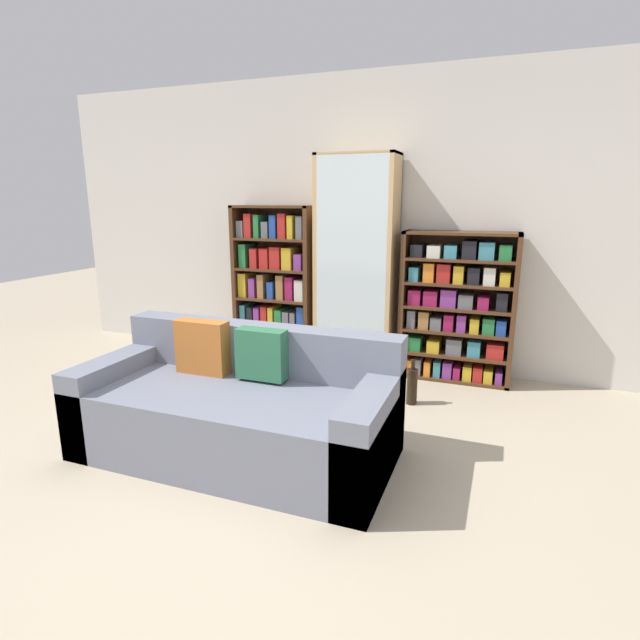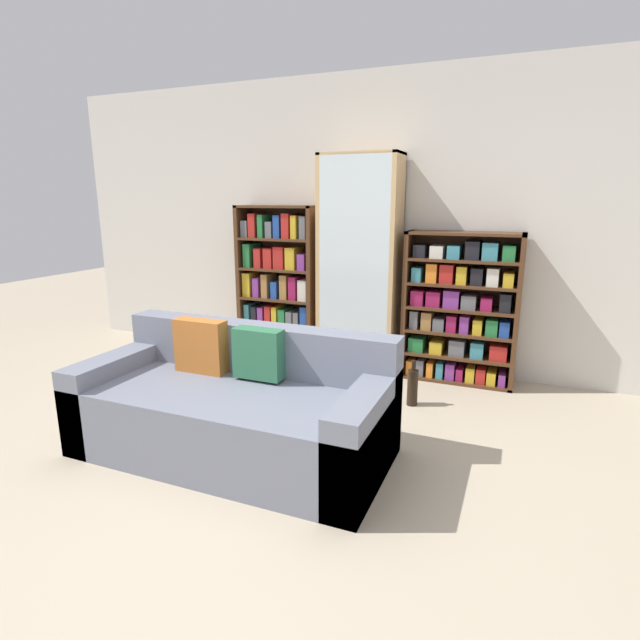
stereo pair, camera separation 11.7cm
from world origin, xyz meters
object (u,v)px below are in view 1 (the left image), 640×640
object	(u,v)px
bookshelf_left	(275,285)
bookshelf_right	(457,309)
couch	(238,410)
display_cabinet	(356,266)
wine_bottle	(412,386)

from	to	relation	value
bookshelf_left	bookshelf_right	distance (m)	1.77
couch	bookshelf_right	xyz separation A→B (m)	(1.14, 1.88, 0.36)
display_cabinet	bookshelf_right	world-z (taller)	display_cabinet
couch	bookshelf_right	world-z (taller)	bookshelf_right
couch	display_cabinet	bearing A→B (deg)	83.48
couch	bookshelf_right	bearing A→B (deg)	58.85
couch	wine_bottle	bearing A→B (deg)	52.37
bookshelf_right	wine_bottle	bearing A→B (deg)	-108.58
couch	bookshelf_left	xyz separation A→B (m)	(-0.63, 1.88, 0.46)
bookshelf_left	wine_bottle	size ratio (longest dim) A/B	4.14
bookshelf_right	wine_bottle	distance (m)	0.90
couch	wine_bottle	world-z (taller)	couch
display_cabinet	bookshelf_right	xyz separation A→B (m)	(0.92, 0.02, -0.34)
bookshelf_right	display_cabinet	bearing A→B (deg)	-179.03
display_cabinet	couch	bearing A→B (deg)	-96.52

